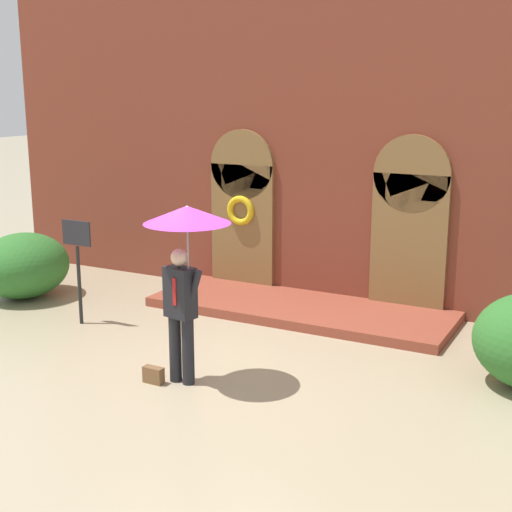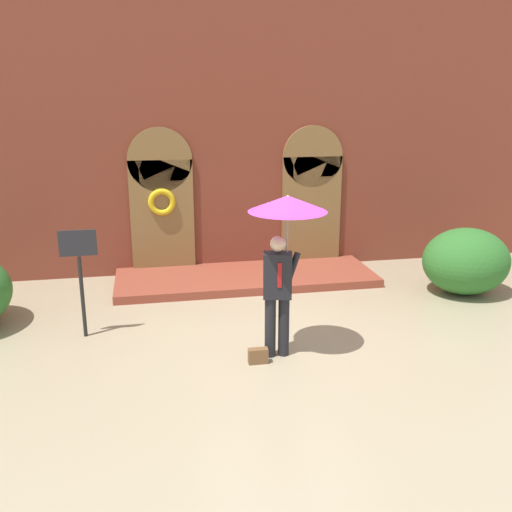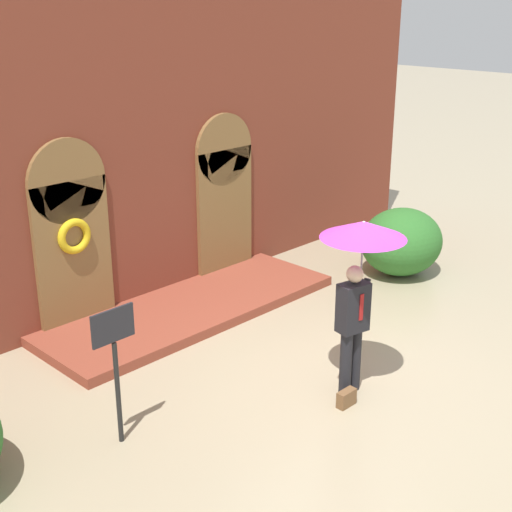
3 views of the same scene
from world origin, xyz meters
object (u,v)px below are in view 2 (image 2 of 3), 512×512
handbag (258,356)px  shrub_right (466,261)px  person_with_umbrella (285,228)px  sign_post (80,266)px

handbag → shrub_right: bearing=26.9°
person_with_umbrella → sign_post: size_ratio=1.37×
person_with_umbrella → shrub_right: bearing=25.9°
person_with_umbrella → handbag: 1.86m
person_with_umbrella → sign_post: person_with_umbrella is taller
handbag → sign_post: bearing=151.0°
person_with_umbrella → handbag: (-0.42, -0.20, -1.80)m
handbag → shrub_right: size_ratio=0.17×
person_with_umbrella → shrub_right: size_ratio=1.44×
sign_post → shrub_right: size_ratio=1.05×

